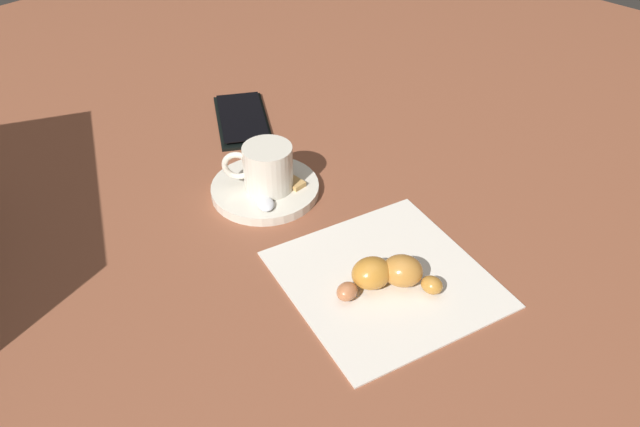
# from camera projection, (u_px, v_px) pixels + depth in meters

# --- Properties ---
(ground_plane) EXTENTS (1.80, 1.80, 0.00)m
(ground_plane) POSITION_uv_depth(u_px,v_px,m) (305.00, 229.00, 0.70)
(ground_plane) COLOR brown
(saucer) EXTENTS (0.13, 0.13, 0.01)m
(saucer) POSITION_uv_depth(u_px,v_px,m) (265.00, 189.00, 0.75)
(saucer) COLOR silver
(saucer) RESTS_ON ground
(espresso_cup) EXTENTS (0.07, 0.07, 0.05)m
(espresso_cup) POSITION_uv_depth(u_px,v_px,m) (267.00, 167.00, 0.73)
(espresso_cup) COLOR silver
(espresso_cup) RESTS_ON saucer
(teaspoon) EXTENTS (0.13, 0.08, 0.01)m
(teaspoon) POSITION_uv_depth(u_px,v_px,m) (260.00, 188.00, 0.74)
(teaspoon) COLOR silver
(teaspoon) RESTS_ON saucer
(sugar_packet) EXTENTS (0.07, 0.02, 0.01)m
(sugar_packet) POSITION_uv_depth(u_px,v_px,m) (281.00, 175.00, 0.76)
(sugar_packet) COLOR tan
(sugar_packet) RESTS_ON saucer
(napkin) EXTENTS (0.24, 0.24, 0.00)m
(napkin) POSITION_uv_depth(u_px,v_px,m) (385.00, 279.00, 0.64)
(napkin) COLOR silver
(napkin) RESTS_ON ground
(croissant) EXTENTS (0.08, 0.09, 0.03)m
(croissant) POSITION_uv_depth(u_px,v_px,m) (387.00, 274.00, 0.62)
(croissant) COLOR #B3782F
(croissant) RESTS_ON napkin
(cell_phone) EXTENTS (0.16, 0.14, 0.01)m
(cell_phone) POSITION_uv_depth(u_px,v_px,m) (242.00, 119.00, 0.88)
(cell_phone) COLOR black
(cell_phone) RESTS_ON ground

